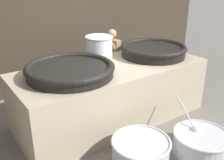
% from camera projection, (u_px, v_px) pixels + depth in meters
% --- Properties ---
extents(ground_plane, '(60.00, 60.00, 0.00)m').
position_uv_depth(ground_plane, '(112.00, 117.00, 5.08)').
color(ground_plane, '#666059').
extents(back_wall, '(8.77, 0.24, 3.62)m').
position_uv_depth(back_wall, '(59.00, 10.00, 5.99)').
color(back_wall, '#382D23').
rests_on(back_wall, ground_plane).
extents(hearth_platform, '(3.51, 1.45, 1.05)m').
position_uv_depth(hearth_platform, '(112.00, 93.00, 4.88)').
color(hearth_platform, tan).
rests_on(hearth_platform, ground_plane).
extents(giant_wok_near, '(1.45, 1.45, 0.20)m').
position_uv_depth(giant_wok_near, '(70.00, 70.00, 4.21)').
color(giant_wok_near, black).
rests_on(giant_wok_near, hearth_platform).
extents(giant_wok_far, '(1.31, 1.31, 0.22)m').
position_uv_depth(giant_wok_far, '(153.00, 50.00, 5.24)').
color(giant_wok_far, black).
rests_on(giant_wok_far, hearth_platform).
extents(stock_pot, '(0.53, 0.53, 0.46)m').
position_uv_depth(stock_pot, '(99.00, 48.00, 4.93)').
color(stock_pot, silver).
rests_on(stock_pot, hearth_platform).
extents(cook, '(0.37, 0.56, 1.47)m').
position_uv_depth(cook, '(112.00, 59.00, 5.89)').
color(cook, '#9E7551').
rests_on(cook, ground_plane).
extents(prep_bowl_vegetables, '(0.87, 1.12, 0.71)m').
position_uv_depth(prep_bowl_vegetables, '(201.00, 142.00, 4.01)').
color(prep_bowl_vegetables, '#B7B7BC').
rests_on(prep_bowl_vegetables, ground_plane).
extents(prep_bowl_extra, '(0.85, 0.85, 0.43)m').
position_uv_depth(prep_bowl_extra, '(141.00, 152.00, 3.74)').
color(prep_bowl_extra, '#B7B7BC').
rests_on(prep_bowl_extra, ground_plane).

